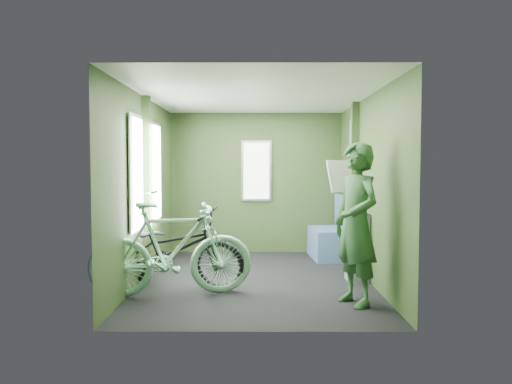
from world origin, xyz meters
TOP-DOWN VIEW (x-y plane):
  - room at (-0.04, 0.04)m, footprint 4.00×4.02m
  - bicycle_black at (-0.99, -0.49)m, footprint 1.89×1.12m
  - bicycle_mint at (-0.91, -0.88)m, footprint 1.86×0.99m
  - passenger at (1.03, -1.15)m, footprint 0.62×0.75m
  - waste_box at (1.26, -0.06)m, footprint 0.25×0.35m
  - bench_seat at (1.15, 1.45)m, footprint 0.58×0.96m

SIDE VIEW (x-z plane):
  - bicycle_black at x=-0.99m, z-range -0.50..0.50m
  - bicycle_mint at x=-0.91m, z-range -0.56..0.56m
  - bench_seat at x=1.15m, z-range -0.20..0.78m
  - waste_box at x=1.26m, z-range 0.00..0.84m
  - passenger at x=1.03m, z-range 0.00..1.67m
  - room at x=-0.04m, z-range 0.28..2.59m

